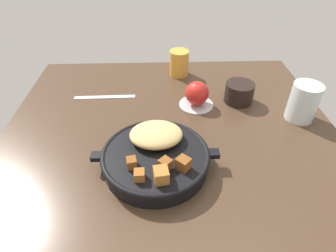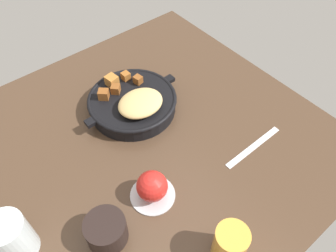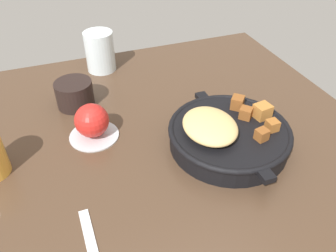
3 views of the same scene
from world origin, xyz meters
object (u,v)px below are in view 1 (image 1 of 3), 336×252
at_px(cast_iron_skillet, 156,156).
at_px(coffee_mug_dark, 239,93).
at_px(juice_glass_amber, 179,63).
at_px(water_glass_tall, 303,102).
at_px(red_apple, 197,93).
at_px(butter_knife, 105,97).

xyz_separation_m(cast_iron_skillet, coffee_mug_dark, (0.26, 0.27, 0.00)).
relative_size(cast_iron_skillet, juice_glass_amber, 3.26).
bearing_deg(coffee_mug_dark, water_glass_tall, -31.45).
xyz_separation_m(cast_iron_skillet, water_glass_tall, (0.41, 0.17, 0.02)).
height_order(cast_iron_skillet, red_apple, same).
distance_m(cast_iron_skillet, water_glass_tall, 0.45).
bearing_deg(coffee_mug_dark, red_apple, -172.56).
bearing_deg(cast_iron_skillet, juice_glass_amber, 79.49).
bearing_deg(juice_glass_amber, water_glass_tall, -40.30).
bearing_deg(water_glass_tall, juice_glass_amber, 139.70).
bearing_deg(butter_knife, water_glass_tall, -13.69).
bearing_deg(cast_iron_skillet, coffee_mug_dark, 46.21).
bearing_deg(butter_knife, red_apple, -11.51).
relative_size(coffee_mug_dark, juice_glass_amber, 0.98).
xyz_separation_m(coffee_mug_dark, juice_glass_amber, (-0.17, 0.18, 0.01)).
height_order(cast_iron_skillet, water_glass_tall, water_glass_tall).
bearing_deg(red_apple, water_glass_tall, -14.98).
relative_size(butter_knife, juice_glass_amber, 2.16).
relative_size(red_apple, juice_glass_amber, 0.80).
bearing_deg(water_glass_tall, coffee_mug_dark, 148.55).
relative_size(water_glass_tall, juice_glass_amber, 1.21).
distance_m(red_apple, butter_knife, 0.30).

